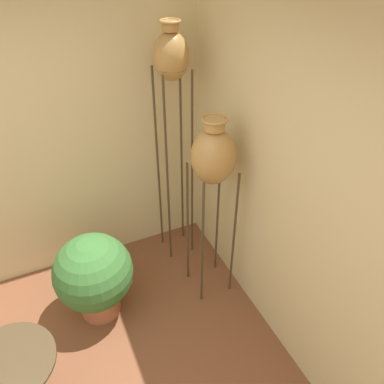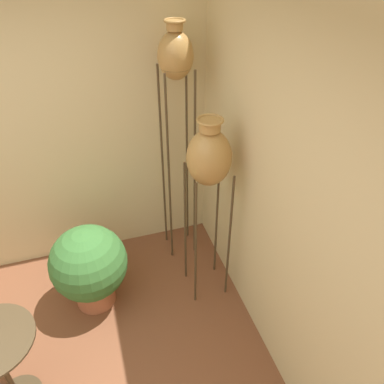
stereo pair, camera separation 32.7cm
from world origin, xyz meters
name	(u,v)px [view 1 (the left image)]	position (x,y,z in m)	size (l,w,h in m)	color
wall_right	(341,236)	(1.91, 0.00, 1.35)	(0.06, 7.76, 2.70)	beige
vase_stand_tall	(172,68)	(1.54, 1.62, 1.90)	(0.28, 0.28, 2.24)	#473823
vase_stand_medium	(213,159)	(1.62, 1.04, 1.38)	(0.34, 0.34, 1.71)	#473823
side_table	(16,380)	(-0.02, 0.44, 0.53)	(0.56, 0.56, 0.72)	#473823
potted_plant	(94,275)	(0.61, 1.16, 0.44)	(0.65, 0.65, 0.81)	#B26647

